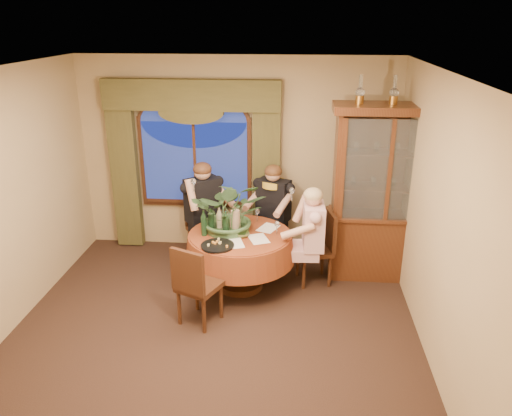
# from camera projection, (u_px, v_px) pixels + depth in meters

# --- Properties ---
(floor) EXTENTS (5.00, 5.00, 0.00)m
(floor) POSITION_uv_depth(u_px,v_px,m) (211.00, 345.00, 5.32)
(floor) COLOR black
(floor) RESTS_ON ground
(wall_back) EXTENTS (4.50, 0.00, 4.50)m
(wall_back) POSITION_uv_depth(u_px,v_px,m) (237.00, 156.00, 7.13)
(wall_back) COLOR tan
(wall_back) RESTS_ON ground
(wall_right) EXTENTS (0.00, 5.00, 5.00)m
(wall_right) POSITION_uv_depth(u_px,v_px,m) (445.00, 233.00, 4.63)
(wall_right) COLOR tan
(wall_right) RESTS_ON ground
(ceiling) EXTENTS (5.00, 5.00, 0.00)m
(ceiling) POSITION_uv_depth(u_px,v_px,m) (200.00, 75.00, 4.31)
(ceiling) COLOR white
(ceiling) RESTS_ON wall_back
(window) EXTENTS (1.62, 0.10, 1.32)m
(window) POSITION_uv_depth(u_px,v_px,m) (195.00, 163.00, 7.15)
(window) COLOR navy
(window) RESTS_ON wall_back
(arched_transom) EXTENTS (1.60, 0.06, 0.44)m
(arched_transom) POSITION_uv_depth(u_px,v_px,m) (193.00, 109.00, 6.87)
(arched_transom) COLOR navy
(arched_transom) RESTS_ON wall_back
(drapery_left) EXTENTS (0.38, 0.14, 2.32)m
(drapery_left) POSITION_uv_depth(u_px,v_px,m) (125.00, 171.00, 7.23)
(drapery_left) COLOR #403E1E
(drapery_left) RESTS_ON floor
(drapery_right) EXTENTS (0.38, 0.14, 2.32)m
(drapery_right) POSITION_uv_depth(u_px,v_px,m) (266.00, 174.00, 7.07)
(drapery_right) COLOR #403E1E
(drapery_right) RESTS_ON floor
(swag_valance) EXTENTS (2.45, 0.16, 0.42)m
(swag_valance) POSITION_uv_depth(u_px,v_px,m) (191.00, 95.00, 6.72)
(swag_valance) COLOR #403E1E
(swag_valance) RESTS_ON wall_back
(dining_table) EXTENTS (1.64, 1.64, 0.75)m
(dining_table) POSITION_uv_depth(u_px,v_px,m) (240.00, 261.00, 6.33)
(dining_table) COLOR maroon
(dining_table) RESTS_ON floor
(china_cabinet) EXTENTS (1.41, 0.56, 2.29)m
(china_cabinet) POSITION_uv_depth(u_px,v_px,m) (384.00, 195.00, 6.37)
(china_cabinet) COLOR #3E1E10
(china_cabinet) RESTS_ON floor
(oil_lamp_left) EXTENTS (0.11, 0.11, 0.34)m
(oil_lamp_left) POSITION_uv_depth(u_px,v_px,m) (360.00, 89.00, 5.93)
(oil_lamp_left) COLOR #A5722D
(oil_lamp_left) RESTS_ON china_cabinet
(oil_lamp_center) EXTENTS (0.11, 0.11, 0.34)m
(oil_lamp_center) POSITION_uv_depth(u_px,v_px,m) (394.00, 90.00, 5.89)
(oil_lamp_center) COLOR #A5722D
(oil_lamp_center) RESTS_ON china_cabinet
(oil_lamp_right) EXTENTS (0.11, 0.11, 0.34)m
(oil_lamp_right) POSITION_uv_depth(u_px,v_px,m) (429.00, 90.00, 5.86)
(oil_lamp_right) COLOR #A5722D
(oil_lamp_right) RESTS_ON china_cabinet
(chair_right) EXTENTS (0.51, 0.51, 0.96)m
(chair_right) POSITION_uv_depth(u_px,v_px,m) (314.00, 248.00, 6.43)
(chair_right) COLOR black
(chair_right) RESTS_ON floor
(chair_back_right) EXTENTS (0.53, 0.53, 0.96)m
(chair_back_right) POSITION_uv_depth(u_px,v_px,m) (268.00, 225.00, 7.13)
(chair_back_right) COLOR black
(chair_back_right) RESTS_ON floor
(chair_back) EXTENTS (0.59, 0.59, 0.96)m
(chair_back) POSITION_uv_depth(u_px,v_px,m) (205.00, 227.00, 7.06)
(chair_back) COLOR black
(chair_back) RESTS_ON floor
(chair_front_left) EXTENTS (0.56, 0.56, 0.96)m
(chair_front_left) POSITION_uv_depth(u_px,v_px,m) (199.00, 284.00, 5.57)
(chair_front_left) COLOR black
(chair_front_left) RESTS_ON floor
(person_pink) EXTENTS (0.47, 0.51, 1.36)m
(person_pink) POSITION_uv_depth(u_px,v_px,m) (313.00, 240.00, 6.19)
(person_pink) COLOR #D6A7A9
(person_pink) RESTS_ON floor
(person_back) EXTENTS (0.71, 0.71, 1.47)m
(person_back) POSITION_uv_depth(u_px,v_px,m) (203.00, 213.00, 6.88)
(person_back) COLOR black
(person_back) RESTS_ON floor
(person_scarf) EXTENTS (0.65, 0.62, 1.41)m
(person_scarf) POSITION_uv_depth(u_px,v_px,m) (273.00, 213.00, 6.98)
(person_scarf) COLOR black
(person_scarf) RESTS_ON floor
(stoneware_vase) EXTENTS (0.15, 0.15, 0.28)m
(stoneware_vase) POSITION_uv_depth(u_px,v_px,m) (235.00, 221.00, 6.23)
(stoneware_vase) COLOR #957A62
(stoneware_vase) RESTS_ON dining_table
(centerpiece_plant) EXTENTS (0.91, 1.01, 0.79)m
(centerpiece_plant) POSITION_uv_depth(u_px,v_px,m) (230.00, 185.00, 6.08)
(centerpiece_plant) COLOR #375A33
(centerpiece_plant) RESTS_ON dining_table
(olive_bowl) EXTENTS (0.16, 0.16, 0.05)m
(olive_bowl) POSITION_uv_depth(u_px,v_px,m) (243.00, 235.00, 6.11)
(olive_bowl) COLOR #56612F
(olive_bowl) RESTS_ON dining_table
(cheese_platter) EXTENTS (0.39, 0.39, 0.02)m
(cheese_platter) POSITION_uv_depth(u_px,v_px,m) (218.00, 246.00, 5.85)
(cheese_platter) COLOR black
(cheese_platter) RESTS_ON dining_table
(wine_bottle_0) EXTENTS (0.07, 0.07, 0.33)m
(wine_bottle_0) POSITION_uv_depth(u_px,v_px,m) (204.00, 223.00, 6.09)
(wine_bottle_0) COLOR black
(wine_bottle_0) RESTS_ON dining_table
(wine_bottle_1) EXTENTS (0.07, 0.07, 0.33)m
(wine_bottle_1) POSITION_uv_depth(u_px,v_px,m) (219.00, 220.00, 6.18)
(wine_bottle_1) COLOR tan
(wine_bottle_1) RESTS_ON dining_table
(wine_bottle_2) EXTENTS (0.07, 0.07, 0.33)m
(wine_bottle_2) POSITION_uv_depth(u_px,v_px,m) (211.00, 221.00, 6.16)
(wine_bottle_2) COLOR black
(wine_bottle_2) RESTS_ON dining_table
(wine_bottle_3) EXTENTS (0.07, 0.07, 0.33)m
(wine_bottle_3) POSITION_uv_depth(u_px,v_px,m) (226.00, 224.00, 6.07)
(wine_bottle_3) COLOR black
(wine_bottle_3) RESTS_ON dining_table
(tasting_paper_0) EXTENTS (0.31, 0.36, 0.00)m
(tasting_paper_0) POSITION_uv_depth(u_px,v_px,m) (259.00, 239.00, 6.04)
(tasting_paper_0) COLOR white
(tasting_paper_0) RESTS_ON dining_table
(tasting_paper_1) EXTENTS (0.31, 0.36, 0.00)m
(tasting_paper_1) POSITION_uv_depth(u_px,v_px,m) (268.00, 228.00, 6.35)
(tasting_paper_1) COLOR white
(tasting_paper_1) RESTS_ON dining_table
(tasting_paper_2) EXTENTS (0.29, 0.35, 0.00)m
(tasting_paper_2) POSITION_uv_depth(u_px,v_px,m) (234.00, 243.00, 5.93)
(tasting_paper_2) COLOR white
(tasting_paper_2) RESTS_ON dining_table
(wine_glass_person_pink) EXTENTS (0.07, 0.07, 0.18)m
(wine_glass_person_pink) POSITION_uv_depth(u_px,v_px,m) (277.00, 228.00, 6.15)
(wine_glass_person_pink) COLOR silver
(wine_glass_person_pink) RESTS_ON dining_table
(wine_glass_person_back) EXTENTS (0.07, 0.07, 0.18)m
(wine_glass_person_back) POSITION_uv_depth(u_px,v_px,m) (220.00, 216.00, 6.50)
(wine_glass_person_back) COLOR silver
(wine_glass_person_back) RESTS_ON dining_table
(wine_glass_person_scarf) EXTENTS (0.07, 0.07, 0.18)m
(wine_glass_person_scarf) POSITION_uv_depth(u_px,v_px,m) (257.00, 215.00, 6.53)
(wine_glass_person_scarf) COLOR silver
(wine_glass_person_scarf) RESTS_ON dining_table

